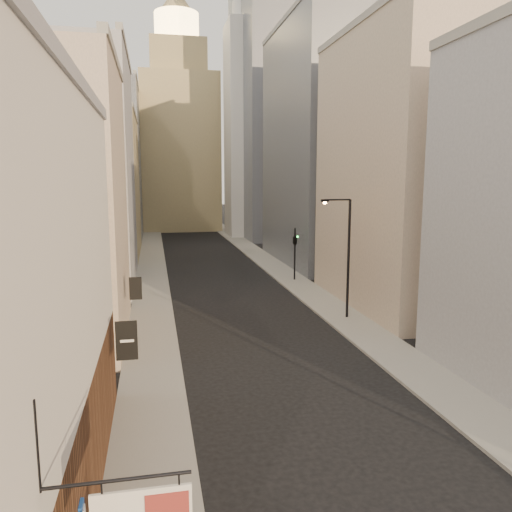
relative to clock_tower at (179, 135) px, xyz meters
The scene contains 13 objects.
sidewalk_left 41.32m from the clock_tower, 98.46° to the right, with size 3.00×140.00×0.15m, color gray.
sidewalk_right 41.64m from the clock_tower, 78.54° to the right, with size 3.00×140.00×0.15m, color gray.
left_bldg_beige 67.60m from the clock_tower, 99.46° to the right, with size 8.00×12.00×16.00m, color tan.
left_bldg_grey 51.76m from the clock_tower, 102.41° to the right, with size 8.00×16.00×20.00m, color gray.
left_bldg_tan 35.05m from the clock_tower, 108.97° to the right, with size 8.00×18.00×17.00m, color #9D8B62.
left_bldg_wingrid 17.23m from the clock_tower, 132.51° to the right, with size 8.00×20.00×24.00m, color gray.
right_bldg_beige 63.81m from the clock_tower, 78.16° to the right, with size 8.00×16.00×20.00m, color tan.
right_bldg_wingrid 44.21m from the clock_tower, 72.80° to the right, with size 8.00×20.00×26.00m, color gray.
highrise 24.93m from the clock_tower, 36.38° to the right, with size 21.00×23.00×51.20m.
clock_tower is the anchor object (origin of this frame).
white_tower 17.83m from the clock_tower, 51.84° to the right, with size 8.00×8.00×41.50m.
streetlamp_mid 66.86m from the clock_tower, 83.48° to the right, with size 2.16×0.36×8.24m.
traffic_light_right 54.38m from the clock_tower, 81.62° to the right, with size 0.82×0.82×5.00m.
Camera 1 is at (-6.17, -4.47, 9.59)m, focal length 35.00 mm.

